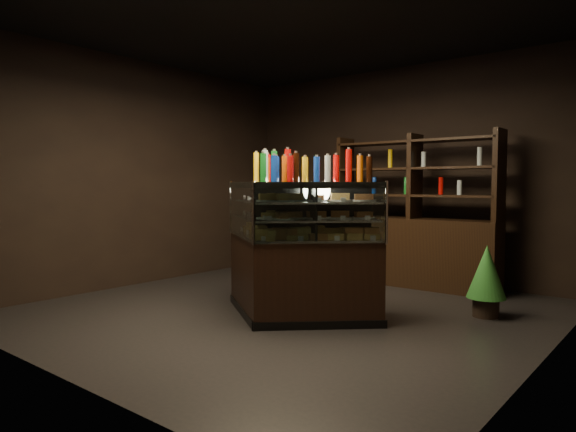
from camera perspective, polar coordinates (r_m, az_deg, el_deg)
name	(u,v)px	position (r m, az deg, el deg)	size (l,w,h in m)	color
ground	(289,310)	(5.58, 0.14, -10.41)	(5.00, 5.00, 0.00)	black
room_shell	(289,127)	(5.45, 0.15, 9.82)	(5.02, 5.02, 3.01)	black
display_case	(292,272)	(5.22, 0.47, -6.20)	(1.94, 1.32, 1.38)	black
food_display	(292,214)	(5.15, 0.45, 0.18)	(1.60, 0.91, 0.43)	#C18445
bottles_top	(292,168)	(5.14, 0.49, 5.38)	(1.42, 0.76, 0.30)	#B20C0A
potted_conifer	(487,270)	(5.59, 21.20, -5.66)	(0.39, 0.39, 0.83)	black
back_shelving	(414,240)	(6.96, 13.80, -2.59)	(2.20, 0.44, 2.00)	black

